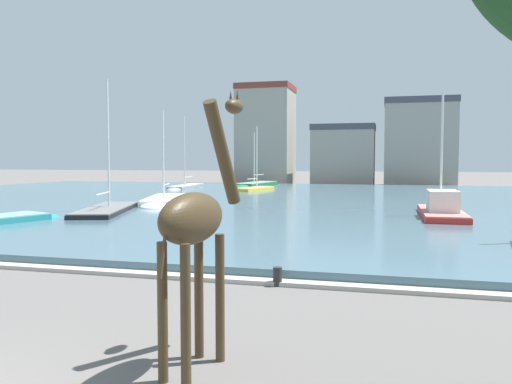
{
  "coord_description": "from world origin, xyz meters",
  "views": [
    {
      "loc": [
        6.14,
        -4.45,
        3.32
      ],
      "look_at": [
        1.6,
        12.98,
        2.2
      ],
      "focal_mm": 35.82,
      "sensor_mm": 36.0,
      "label": 1
    }
  ],
  "objects_px": {
    "giraffe_statue": "(197,223)",
    "sailboat_grey": "(184,188)",
    "sailboat_green": "(253,186)",
    "sailboat_red": "(441,211)",
    "sailboat_white": "(163,203)",
    "mooring_bollard": "(277,277)",
    "sailboat_black": "(110,211)",
    "sailboat_yellow": "(258,190)"
  },
  "relations": [
    {
      "from": "sailboat_grey",
      "to": "sailboat_green",
      "type": "relative_size",
      "value": 0.99
    },
    {
      "from": "sailboat_grey",
      "to": "sailboat_green",
      "type": "distance_m",
      "value": 8.07
    },
    {
      "from": "giraffe_statue",
      "to": "sailboat_white",
      "type": "relative_size",
      "value": 0.49
    },
    {
      "from": "sailboat_green",
      "to": "mooring_bollard",
      "type": "xyz_separation_m",
      "value": [
        12.0,
        -42.59,
        -0.16
      ]
    },
    {
      "from": "sailboat_red",
      "to": "sailboat_yellow",
      "type": "height_order",
      "value": "sailboat_red"
    },
    {
      "from": "sailboat_red",
      "to": "sailboat_black",
      "type": "relative_size",
      "value": 0.86
    },
    {
      "from": "giraffe_statue",
      "to": "sailboat_white",
      "type": "distance_m",
      "value": 27.89
    },
    {
      "from": "sailboat_white",
      "to": "sailboat_black",
      "type": "relative_size",
      "value": 0.97
    },
    {
      "from": "sailboat_black",
      "to": "sailboat_red",
      "type": "bearing_deg",
      "value": 6.29
    },
    {
      "from": "giraffe_statue",
      "to": "mooring_bollard",
      "type": "distance_m",
      "value": 5.91
    },
    {
      "from": "sailboat_grey",
      "to": "sailboat_green",
      "type": "xyz_separation_m",
      "value": [
        6.31,
        5.03,
        0.05
      ]
    },
    {
      "from": "giraffe_statue",
      "to": "mooring_bollard",
      "type": "xyz_separation_m",
      "value": [
        0.11,
        5.53,
        -2.09
      ]
    },
    {
      "from": "sailboat_yellow",
      "to": "mooring_bollard",
      "type": "height_order",
      "value": "sailboat_yellow"
    },
    {
      "from": "sailboat_red",
      "to": "mooring_bollard",
      "type": "distance_m",
      "value": 16.94
    },
    {
      "from": "sailboat_red",
      "to": "sailboat_green",
      "type": "distance_m",
      "value": 31.85
    },
    {
      "from": "sailboat_white",
      "to": "sailboat_black",
      "type": "bearing_deg",
      "value": -98.79
    },
    {
      "from": "sailboat_white",
      "to": "sailboat_black",
      "type": "distance_m",
      "value": 5.59
    },
    {
      "from": "sailboat_white",
      "to": "mooring_bollard",
      "type": "relative_size",
      "value": 18.57
    },
    {
      "from": "sailboat_white",
      "to": "sailboat_yellow",
      "type": "xyz_separation_m",
      "value": [
        2.43,
        16.8,
        -0.01
      ]
    },
    {
      "from": "giraffe_statue",
      "to": "sailboat_grey",
      "type": "relative_size",
      "value": 0.48
    },
    {
      "from": "sailboat_white",
      "to": "sailboat_grey",
      "type": "bearing_deg",
      "value": 108.34
    },
    {
      "from": "sailboat_red",
      "to": "mooring_bollard",
      "type": "bearing_deg",
      "value": -109.11
    },
    {
      "from": "sailboat_grey",
      "to": "sailboat_yellow",
      "type": "relative_size",
      "value": 1.42
    },
    {
      "from": "giraffe_statue",
      "to": "sailboat_green",
      "type": "height_order",
      "value": "sailboat_green"
    },
    {
      "from": "sailboat_white",
      "to": "sailboat_grey",
      "type": "xyz_separation_m",
      "value": [
        -6.0,
        18.09,
        -0.01
      ]
    },
    {
      "from": "sailboat_red",
      "to": "mooring_bollard",
      "type": "relative_size",
      "value": 16.44
    },
    {
      "from": "giraffe_statue",
      "to": "sailboat_yellow",
      "type": "bearing_deg",
      "value": 103.16
    },
    {
      "from": "giraffe_statue",
      "to": "sailboat_white",
      "type": "bearing_deg",
      "value": 116.02
    },
    {
      "from": "sailboat_grey",
      "to": "mooring_bollard",
      "type": "xyz_separation_m",
      "value": [
        18.31,
        -37.56,
        -0.12
      ]
    },
    {
      "from": "sailboat_white",
      "to": "sailboat_green",
      "type": "distance_m",
      "value": 23.12
    },
    {
      "from": "sailboat_white",
      "to": "sailboat_red",
      "type": "height_order",
      "value": "sailboat_red"
    },
    {
      "from": "giraffe_statue",
      "to": "sailboat_yellow",
      "type": "distance_m",
      "value": 42.97
    },
    {
      "from": "sailboat_red",
      "to": "sailboat_white",
      "type": "bearing_deg",
      "value": 169.02
    },
    {
      "from": "giraffe_statue",
      "to": "sailboat_yellow",
      "type": "relative_size",
      "value": 0.68
    },
    {
      "from": "sailboat_green",
      "to": "mooring_bollard",
      "type": "distance_m",
      "value": 44.25
    },
    {
      "from": "sailboat_white",
      "to": "sailboat_yellow",
      "type": "bearing_deg",
      "value": 81.77
    },
    {
      "from": "sailboat_white",
      "to": "sailboat_green",
      "type": "bearing_deg",
      "value": 89.22
    },
    {
      "from": "sailboat_black",
      "to": "sailboat_yellow",
      "type": "xyz_separation_m",
      "value": [
        3.28,
        22.33,
        0.03
      ]
    },
    {
      "from": "sailboat_grey",
      "to": "sailboat_black",
      "type": "bearing_deg",
      "value": -77.72
    },
    {
      "from": "sailboat_black",
      "to": "sailboat_green",
      "type": "distance_m",
      "value": 28.67
    },
    {
      "from": "mooring_bollard",
      "to": "giraffe_statue",
      "type": "bearing_deg",
      "value": -91.17
    },
    {
      "from": "sailboat_green",
      "to": "sailboat_grey",
      "type": "bearing_deg",
      "value": -141.45
    }
  ]
}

